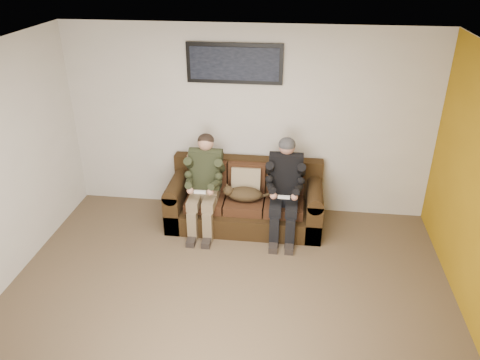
# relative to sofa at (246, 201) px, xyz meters

# --- Properties ---
(floor) EXTENTS (5.00, 5.00, 0.00)m
(floor) POSITION_rel_sofa_xyz_m (-0.02, -1.82, -0.32)
(floor) COLOR brown
(floor) RESTS_ON ground
(ceiling) EXTENTS (5.00, 5.00, 0.00)m
(ceiling) POSITION_rel_sofa_xyz_m (-0.02, -1.82, 2.28)
(ceiling) COLOR silver
(ceiling) RESTS_ON ground
(wall_back) EXTENTS (5.00, 0.00, 5.00)m
(wall_back) POSITION_rel_sofa_xyz_m (-0.02, 0.43, 0.98)
(wall_back) COLOR beige
(wall_back) RESTS_ON ground
(sofa) EXTENTS (2.06, 0.89, 0.84)m
(sofa) POSITION_rel_sofa_xyz_m (0.00, 0.00, 0.00)
(sofa) COLOR black
(sofa) RESTS_ON ground
(throw_pillow) EXTENTS (0.39, 0.19, 0.39)m
(throw_pillow) POSITION_rel_sofa_xyz_m (0.00, 0.04, 0.28)
(throw_pillow) COLOR #998664
(throw_pillow) RESTS_ON sofa
(throw_blanket) EXTENTS (0.42, 0.21, 0.07)m
(throw_blanket) POSITION_rel_sofa_xyz_m (-0.62, 0.26, 0.52)
(throw_blanket) COLOR tan
(throw_blanket) RESTS_ON sofa
(person_left) EXTENTS (0.51, 0.87, 1.27)m
(person_left) POSITION_rel_sofa_xyz_m (-0.53, -0.17, 0.39)
(person_left) COLOR #79674C
(person_left) RESTS_ON sofa
(person_right) EXTENTS (0.51, 0.86, 1.28)m
(person_right) POSITION_rel_sofa_xyz_m (0.53, -0.17, 0.39)
(person_right) COLOR black
(person_right) RESTS_ON sofa
(cat) EXTENTS (0.66, 0.26, 0.24)m
(cat) POSITION_rel_sofa_xyz_m (-0.01, -0.17, 0.19)
(cat) COLOR #49361C
(cat) RESTS_ON sofa
(framed_poster) EXTENTS (1.25, 0.05, 0.52)m
(framed_poster) POSITION_rel_sofa_xyz_m (-0.20, 0.39, 1.78)
(framed_poster) COLOR black
(framed_poster) RESTS_ON wall_back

